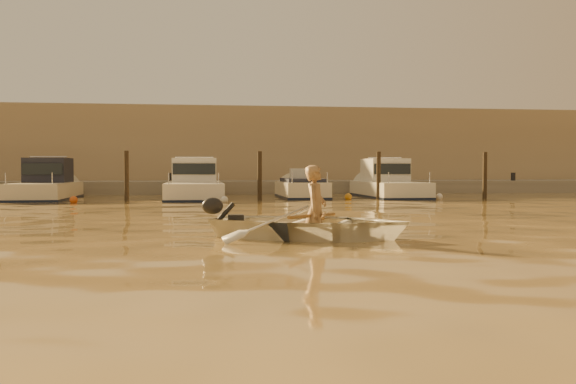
{
  "coord_description": "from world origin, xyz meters",
  "views": [
    {
      "loc": [
        -2.68,
        -12.24,
        1.3
      ],
      "look_at": [
        -0.62,
        2.46,
        0.75
      ],
      "focal_mm": 40.0,
      "sensor_mm": 36.0,
      "label": 1
    }
  ],
  "objects": [
    {
      "name": "moored_boat_4",
      "position": [
        5.9,
        16.0,
        0.62
      ],
      "size": [
        2.2,
        6.79,
        1.75
      ],
      "primitive_type": null,
      "color": "silver",
      "rests_on": "ground_plane"
    },
    {
      "name": "piling_2",
      "position": [
        -0.2,
        13.8,
        0.9
      ],
      "size": [
        0.18,
        0.18,
        2.2
      ],
      "primitive_type": "cylinder",
      "color": "#2D2319",
      "rests_on": "ground_plane"
    },
    {
      "name": "moored_boat_2",
      "position": [
        -2.86,
        16.0,
        0.62
      ],
      "size": [
        2.36,
        7.88,
        1.75
      ],
      "primitive_type": null,
      "color": "silver",
      "rests_on": "ground_plane"
    },
    {
      "name": "quay",
      "position": [
        0.0,
        21.5,
        0.15
      ],
      "size": [
        52.0,
        4.0,
        1.0
      ],
      "primitive_type": "cube",
      "color": "gray",
      "rests_on": "ground_plane"
    },
    {
      "name": "fender_b",
      "position": [
        -7.37,
        12.9,
        0.1
      ],
      "size": [
        0.3,
        0.3,
        0.3
      ],
      "primitive_type": "sphere",
      "color": "#C84F17",
      "rests_on": "ground_plane"
    },
    {
      "name": "person",
      "position": [
        -0.53,
        -0.58,
        0.53
      ],
      "size": [
        0.61,
        0.71,
        1.66
      ],
      "primitive_type": "imported",
      "rotation": [
        0.0,
        0.0,
        1.16
      ],
      "color": "#96704B",
      "rests_on": "dinghy"
    },
    {
      "name": "piling_1",
      "position": [
        -5.5,
        13.8,
        0.9
      ],
      "size": [
        0.18,
        0.18,
        2.2
      ],
      "primitive_type": "cylinder",
      "color": "#2D2319",
      "rests_on": "ground_plane"
    },
    {
      "name": "fender_c",
      "position": [
        -1.71,
        12.12,
        0.1
      ],
      "size": [
        0.3,
        0.3,
        0.3
      ],
      "primitive_type": "sphere",
      "color": "silver",
      "rests_on": "ground_plane"
    },
    {
      "name": "piling_3",
      "position": [
        4.8,
        13.8,
        0.9
      ],
      "size": [
        0.18,
        0.18,
        2.2
      ],
      "primitive_type": "cylinder",
      "color": "#2D2319",
      "rests_on": "ground_plane"
    },
    {
      "name": "moored_boat_1",
      "position": [
        -9.08,
        16.0,
        0.62
      ],
      "size": [
        2.13,
        6.38,
        1.75
      ],
      "primitive_type": null,
      "color": "beige",
      "rests_on": "ground_plane"
    },
    {
      "name": "moored_boat_3",
      "position": [
        1.88,
        16.0,
        0.22
      ],
      "size": [
        1.84,
        5.39,
        0.95
      ],
      "primitive_type": null,
      "color": "beige",
      "rests_on": "ground_plane"
    },
    {
      "name": "waterfront_building",
      "position": [
        0.0,
        27.0,
        2.4
      ],
      "size": [
        46.0,
        7.0,
        4.8
      ],
      "primitive_type": "cube",
      "color": "#9E8466",
      "rests_on": "quay"
    },
    {
      "name": "fender_e",
      "position": [
        7.36,
        13.54,
        0.1
      ],
      "size": [
        0.3,
        0.3,
        0.3
      ],
      "primitive_type": "sphere",
      "color": "white",
      "rests_on": "ground_plane"
    },
    {
      "name": "oar_port",
      "position": [
        -0.39,
        -0.64,
        0.42
      ],
      "size": [
        0.49,
        2.07,
        0.13
      ],
      "primitive_type": "cylinder",
      "rotation": [
        1.54,
        0.0,
        -0.21
      ],
      "color": "brown",
      "rests_on": "dinghy"
    },
    {
      "name": "oar_starboard",
      "position": [
        -0.58,
        -0.56,
        0.42
      ],
      "size": [
        1.22,
        1.78,
        0.13
      ],
      "primitive_type": "cylinder",
      "rotation": [
        1.54,
        0.0,
        -0.59
      ],
      "color": "brown",
      "rests_on": "dinghy"
    },
    {
      "name": "outboard_motor",
      "position": [
        -2.0,
        0.06,
        0.28
      ],
      "size": [
        0.98,
        0.73,
        0.7
      ],
      "primitive_type": null,
      "rotation": [
        0.0,
        0.0,
        -0.41
      ],
      "color": "black",
      "rests_on": "dinghy"
    },
    {
      "name": "ground_plane",
      "position": [
        0.0,
        0.0,
        0.0
      ],
      "size": [
        160.0,
        160.0,
        0.0
      ],
      "primitive_type": "plane",
      "color": "olive",
      "rests_on": "ground"
    },
    {
      "name": "fender_d",
      "position": [
        3.57,
        14.09,
        0.1
      ],
      "size": [
        0.3,
        0.3,
        0.3
      ],
      "primitive_type": "sphere",
      "color": "#C47E17",
      "rests_on": "ground_plane"
    },
    {
      "name": "piling_4",
      "position": [
        9.5,
        13.8,
        0.9
      ],
      "size": [
        0.18,
        0.18,
        2.2
      ],
      "primitive_type": "cylinder",
      "color": "#2D2319",
      "rests_on": "ground_plane"
    },
    {
      "name": "dinghy",
      "position": [
        -0.62,
        -0.54,
        0.26
      ],
      "size": [
        4.43,
        3.89,
        0.76
      ],
      "primitive_type": "imported",
      "rotation": [
        0.0,
        0.0,
        1.16
      ],
      "color": "silver",
      "rests_on": "ground_plane"
    }
  ]
}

